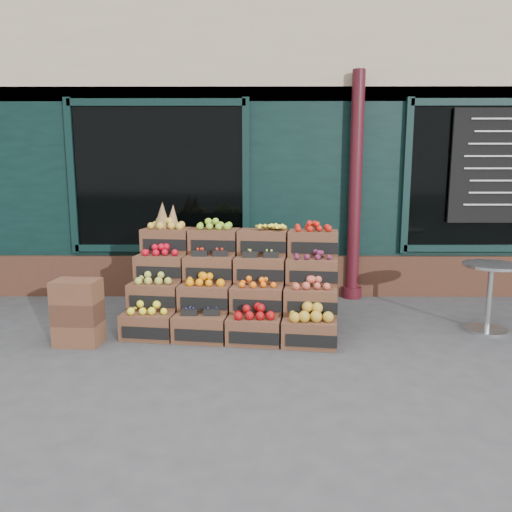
{
  "coord_description": "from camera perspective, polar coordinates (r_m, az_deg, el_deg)",
  "views": [
    {
      "loc": [
        -0.17,
        -5.07,
        1.85
      ],
      "look_at": [
        -0.2,
        0.7,
        0.85
      ],
      "focal_mm": 35.0,
      "sensor_mm": 36.0,
      "label": 1
    }
  ],
  "objects": [
    {
      "name": "crate_display",
      "position": [
        5.87,
        -2.44,
        -3.92
      ],
      "size": [
        2.48,
        1.45,
        1.47
      ],
      "rotation": [
        0.0,
        0.0,
        -0.14
      ],
      "color": "brown",
      "rests_on": "ground"
    },
    {
      "name": "shopkeeper",
      "position": [
        7.91,
        -9.25,
        3.49
      ],
      "size": [
        0.85,
        0.72,
        1.99
      ],
      "primitive_type": "imported",
      "rotation": [
        0.0,
        0.0,
        2.74
      ],
      "color": "#1B5E2C",
      "rests_on": "ground"
    },
    {
      "name": "spare_crates",
      "position": [
        5.66,
        -19.69,
        -6.09
      ],
      "size": [
        0.49,
        0.36,
        0.71
      ],
      "rotation": [
        0.0,
        0.0,
        -0.07
      ],
      "color": "brown",
      "rests_on": "ground"
    },
    {
      "name": "ground",
      "position": [
        5.4,
        2.12,
        -10.21
      ],
      "size": [
        60.0,
        60.0,
        0.0
      ],
      "primitive_type": "plane",
      "color": "#3D3D3F",
      "rests_on": "ground"
    },
    {
      "name": "bistro_table",
      "position": [
        6.31,
        25.15,
        -3.49
      ],
      "size": [
        0.63,
        0.63,
        0.8
      ],
      "rotation": [
        0.0,
        0.0,
        0.43
      ],
      "color": "#B4B6BB",
      "rests_on": "ground"
    },
    {
      "name": "shop_facade",
      "position": [
        10.2,
        1.28,
        12.89
      ],
      "size": [
        12.0,
        6.24,
        4.8
      ],
      "color": "black",
      "rests_on": "ground"
    }
  ]
}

